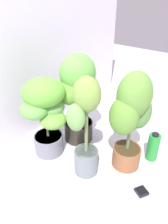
# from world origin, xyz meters

# --- Properties ---
(ground_plane) EXTENTS (8.00, 8.00, 0.00)m
(ground_plane) POSITION_xyz_m (0.00, 0.00, 0.00)
(ground_plane) COLOR silver
(ground_plane) RESTS_ON ground
(mylar_back_wall) EXTENTS (3.20, 0.01, 2.00)m
(mylar_back_wall) POSITION_xyz_m (0.00, 0.86, 1.00)
(mylar_back_wall) COLOR silver
(mylar_back_wall) RESTS_ON ground
(potted_plant_center) EXTENTS (0.28, 0.23, 0.82)m
(potted_plant_center) POSITION_xyz_m (0.03, 0.08, 0.44)
(potted_plant_center) COLOR slate
(potted_plant_center) RESTS_ON ground
(potted_plant_front_right) EXTENTS (0.41, 0.31, 0.83)m
(potted_plant_front_right) POSITION_xyz_m (0.31, -0.13, 0.48)
(potted_plant_front_right) COLOR brown
(potted_plant_front_right) RESTS_ON ground
(potted_plant_back_center) EXTENTS (0.46, 0.45, 0.71)m
(potted_plant_back_center) POSITION_xyz_m (0.02, 0.48, 0.42)
(potted_plant_back_center) COLOR slate
(potted_plant_back_center) RESTS_ON ground
(potted_plant_back_right) EXTENTS (0.48, 0.36, 0.85)m
(potted_plant_back_right) POSITION_xyz_m (0.34, 0.40, 0.49)
(potted_plant_back_right) COLOR #2D2721
(potted_plant_back_right) RESTS_ON ground
(hygrometer_box) EXTENTS (0.11, 0.11, 0.03)m
(hygrometer_box) POSITION_xyz_m (0.13, -0.37, 0.01)
(hygrometer_box) COLOR black
(hygrometer_box) RESTS_ON ground
(nutrient_bottle) EXTENTS (0.10, 0.10, 0.27)m
(nutrient_bottle) POSITION_xyz_m (0.52, -0.27, 0.13)
(nutrient_bottle) COLOR green
(nutrient_bottle) RESTS_ON ground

